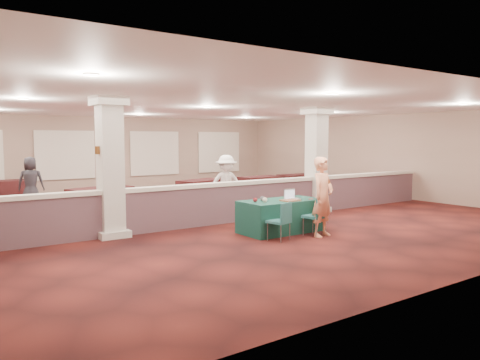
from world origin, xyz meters
TOP-DOWN VIEW (x-y plane):
  - ground at (0.00, 0.00)m, footprint 16.00×16.00m
  - wall_back at (0.00, 8.00)m, footprint 16.00×0.04m
  - wall_front at (0.00, -8.00)m, footprint 16.00×0.04m
  - wall_right at (8.00, 0.00)m, footprint 0.04×16.00m
  - ceiling at (0.00, 0.00)m, footprint 16.00×16.00m
  - partition_wall at (0.00, -1.50)m, footprint 15.60×0.28m
  - column_left at (-3.50, -1.50)m, footprint 0.72×0.72m
  - column_right at (3.00, -1.50)m, footprint 0.72×0.72m
  - sconce_left at (-3.78, -1.50)m, footprint 0.12×0.12m
  - sconce_right at (-3.22, -1.50)m, footprint 0.12×0.12m
  - near_table at (0.07, -3.30)m, footprint 2.03×1.02m
  - conf_chair_main at (0.46, -4.15)m, footprint 0.52×0.52m
  - conf_chair_side at (-0.57, -4.08)m, footprint 0.53×0.53m
  - woman at (0.51, -4.26)m, footprint 0.75×0.59m
  - far_table_front_left at (-2.50, 2.20)m, footprint 2.10×1.50m
  - far_table_front_center at (-2.00, 1.88)m, footprint 1.74×1.18m
  - far_table_front_right at (6.43, 3.00)m, footprint 1.85×0.95m
  - far_table_back_center at (1.64, 3.20)m, footprint 1.99×1.39m
  - far_table_back_right at (4.56, 3.33)m, footprint 1.78×0.92m
  - attendee_b at (0.67, 0.00)m, footprint 1.24×0.94m
  - attendee_c at (5.59, 1.50)m, footprint 1.00×0.81m
  - attendee_d at (-4.00, 4.67)m, footprint 0.93×0.71m
  - laptop_base at (0.39, -3.36)m, footprint 0.35×0.25m
  - laptop_screen at (0.39, -3.23)m, footprint 0.35×0.01m
  - screen_glow at (0.39, -3.24)m, footprint 0.32×0.01m
  - knitting at (0.13, -3.57)m, footprint 0.43×0.32m
  - yarn_cream at (-0.51, -3.41)m, footprint 0.12×0.12m
  - yarn_red at (-0.67, -3.25)m, footprint 0.11×0.11m
  - yarn_grey at (-0.41, -3.17)m, footprint 0.11×0.11m
  - scissors at (0.77, -3.60)m, footprint 0.13×0.03m

SIDE VIEW (x-z plane):
  - ground at x=0.00m, z-range 0.00..0.00m
  - far_table_front_center at x=-2.00m, z-range 0.00..0.65m
  - far_table_back_right at x=4.56m, z-range 0.00..0.71m
  - far_table_back_center at x=1.64m, z-range 0.00..0.73m
  - far_table_front_right at x=6.43m, z-range 0.00..0.74m
  - far_table_front_left at x=-2.50m, z-range 0.00..0.77m
  - near_table at x=0.07m, z-range 0.00..0.78m
  - conf_chair_side at x=-0.57m, z-range 0.08..0.93m
  - conf_chair_main at x=0.46m, z-range 0.08..0.99m
  - partition_wall at x=0.00m, z-range 0.02..1.12m
  - attendee_c at x=5.59m, z-range 0.00..1.54m
  - scissors at x=0.77m, z-range 0.78..0.79m
  - laptop_base at x=0.39m, z-range 0.78..0.80m
  - knitting at x=0.13m, z-range 0.78..0.81m
  - yarn_red at x=-0.67m, z-range 0.78..0.89m
  - yarn_grey at x=-0.41m, z-range 0.78..0.89m
  - attendee_d at x=-4.00m, z-range 0.00..1.67m
  - yarn_cream at x=-0.51m, z-range 0.78..0.90m
  - attendee_b at x=0.67m, z-range 0.00..1.76m
  - screen_glow at x=0.39m, z-range 0.80..1.00m
  - laptop_screen at x=0.39m, z-range 0.80..1.03m
  - woman at x=0.51m, z-range 0.00..1.84m
  - wall_back at x=0.00m, z-range 0.00..3.20m
  - wall_front at x=0.00m, z-range 0.00..3.20m
  - wall_right at x=8.00m, z-range 0.00..3.20m
  - column_left at x=-3.50m, z-range 0.04..3.24m
  - column_right at x=3.00m, z-range 0.04..3.24m
  - sconce_left at x=-3.78m, z-range 1.91..2.09m
  - sconce_right at x=-3.22m, z-range 1.91..2.09m
  - ceiling at x=0.00m, z-range 3.19..3.21m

